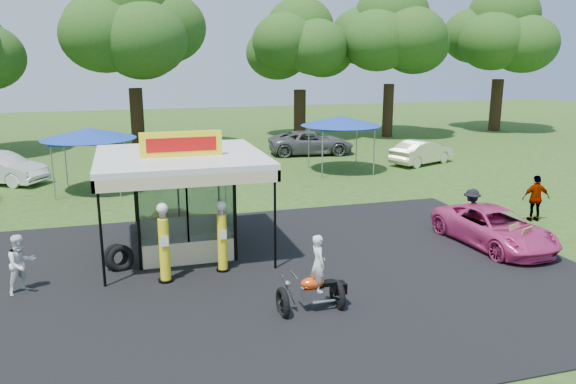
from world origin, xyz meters
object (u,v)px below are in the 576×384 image
object	(u,v)px
gas_pump_right	(222,238)
bg_car_d	(311,143)
bg_car_a	(0,168)
spectator_west	(21,264)
pink_sedan	(494,227)
gas_station_kiosk	(182,201)
bg_car_b	(187,152)
spectator_east_a	(471,212)
tent_east	(341,121)
bg_car_e	(422,152)
tent_west	(88,134)
gas_pump_left	(164,245)
motorcycle	(315,281)
spectator_east_b	(536,198)
a_frame_sign	(519,241)
bg_car_c	(227,155)
kiosk_car	(178,220)

from	to	relation	value
gas_pump_right	bg_car_d	distance (m)	21.78
bg_car_a	spectator_west	bearing A→B (deg)	-136.01
pink_sedan	bg_car_a	bearing A→B (deg)	135.28
gas_station_kiosk	spectator_west	xyz separation A→B (m)	(-4.75, -2.27, -0.93)
bg_car_d	spectator_west	bearing A→B (deg)	149.50
bg_car_b	spectator_west	bearing A→B (deg)	158.68
spectator_east_a	tent_east	distance (m)	12.62
bg_car_a	bg_car_e	xyz separation A→B (m)	(23.93, -1.31, -0.07)
pink_sedan	tent_west	world-z (taller)	tent_west
gas_pump_left	bg_car_a	world-z (taller)	gas_pump_left
motorcycle	spectator_east_b	size ratio (longest dim) A/B	1.15
gas_pump_right	a_frame_sign	bearing A→B (deg)	-8.73
gas_pump_right	motorcycle	xyz separation A→B (m)	(1.85, -3.42, -0.25)
pink_sedan	bg_car_c	xyz separation A→B (m)	(-6.46, 16.59, 0.10)
spectator_east_b	bg_car_d	world-z (taller)	spectator_east_b
spectator_west	bg_car_b	bearing A→B (deg)	32.48
spectator_east_b	bg_car_e	bearing A→B (deg)	-83.56
spectator_west	gas_station_kiosk	bearing A→B (deg)	-12.12
bg_car_a	bg_car_d	distance (m)	18.95
motorcycle	pink_sedan	world-z (taller)	motorcycle
gas_pump_right	spectator_east_a	bearing A→B (deg)	6.57
bg_car_b	tent_west	world-z (taller)	tent_west
kiosk_car	spectator_east_a	world-z (taller)	spectator_east_a
a_frame_sign	gas_station_kiosk	bearing A→B (deg)	136.58
gas_pump_right	kiosk_car	size ratio (longest dim) A/B	0.81
bg_car_c	bg_car_d	size ratio (longest dim) A/B	0.79
kiosk_car	tent_west	size ratio (longest dim) A/B	0.63
bg_car_e	bg_car_d	bearing A→B (deg)	22.56
spectator_east_b	motorcycle	bearing A→B (deg)	40.24
bg_car_e	spectator_east_a	bearing A→B (deg)	134.95
a_frame_sign	bg_car_b	size ratio (longest dim) A/B	0.21
bg_car_a	bg_car_b	xyz separation A→B (m)	(9.99, 2.86, -0.05)
tent_east	kiosk_car	bearing A→B (deg)	-138.24
tent_west	bg_car_e	bearing A→B (deg)	5.60
gas_pump_left	tent_east	bearing A→B (deg)	51.72
gas_pump_left	pink_sedan	size ratio (longest dim) A/B	0.50
motorcycle	tent_east	bearing A→B (deg)	64.49
tent_west	tent_east	bearing A→B (deg)	5.01
gas_station_kiosk	tent_east	world-z (taller)	gas_station_kiosk
bg_car_b	gas_pump_left	bearing A→B (deg)	170.26
gas_station_kiosk	motorcycle	xyz separation A→B (m)	(2.79, -5.69, -0.94)
pink_sedan	spectator_west	distance (m)	15.26
bg_car_b	spectator_east_a	bearing A→B (deg)	-155.12
spectator_west	bg_car_c	size ratio (longest dim) A/B	0.38
gas_pump_right	bg_car_e	bearing A→B (deg)	43.70
gas_pump_left	gas_pump_right	xyz separation A→B (m)	(1.77, 0.38, -0.07)
kiosk_car	pink_sedan	bearing A→B (deg)	-114.27
pink_sedan	bg_car_e	world-z (taller)	bg_car_e
gas_pump_left	pink_sedan	distance (m)	11.35
bg_car_b	bg_car_e	distance (m)	14.55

